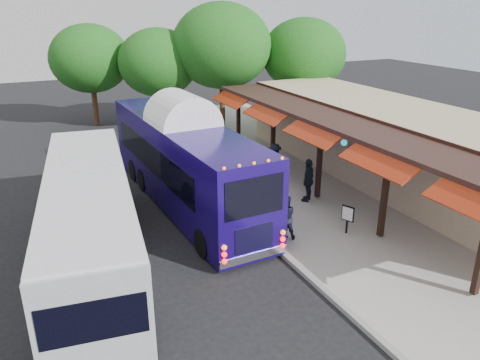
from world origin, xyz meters
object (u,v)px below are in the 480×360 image
ped_a (284,219)px  ped_d (275,161)px  ped_b (285,217)px  sign_board (348,215)px  coach_bus (184,158)px  city_bus (90,216)px  ped_c (308,180)px

ped_a → ped_d: ped_d is taller
ped_a → ped_b: bearing=-99.4°
ped_b → sign_board: bearing=-177.4°
ped_b → coach_bus: bearing=-48.7°
city_bus → ped_b: (6.44, -1.44, -0.74)m
city_bus → ped_b: size_ratio=7.10×
coach_bus → ped_d: (4.85, 0.85, -1.05)m
ped_d → ped_b: bearing=64.9°
coach_bus → sign_board: (4.32, -5.47, -1.16)m
city_bus → ped_a: 6.64m
sign_board → ped_b: bearing=139.9°
ped_b → ped_c: size_ratio=0.88×
ped_a → ped_b: size_ratio=0.91×
coach_bus → ped_c: 5.31m
coach_bus → sign_board: size_ratio=11.02×
ped_a → sign_board: (2.27, -0.69, -0.02)m
ped_b → sign_board: (2.27, -0.64, -0.09)m
ped_c → coach_bus: bearing=-65.0°
ped_c → ped_d: size_ratio=1.12×
ped_d → sign_board: ped_d is taller
ped_c → sign_board: ped_c is taller
coach_bus → ped_c: bearing=-28.4°
ped_b → ped_d: (2.80, 5.68, 0.01)m
coach_bus → sign_board: 7.07m
coach_bus → ped_a: (2.05, -4.78, -1.14)m
ped_a → sign_board: 2.37m
ped_c → sign_board: 3.21m
sign_board → coach_bus: bearing=104.0°
ped_a → ped_d: 6.29m
coach_bus → ped_a: coach_bus is taller
city_bus → ped_d: size_ratio=6.99×
coach_bus → city_bus: 5.55m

